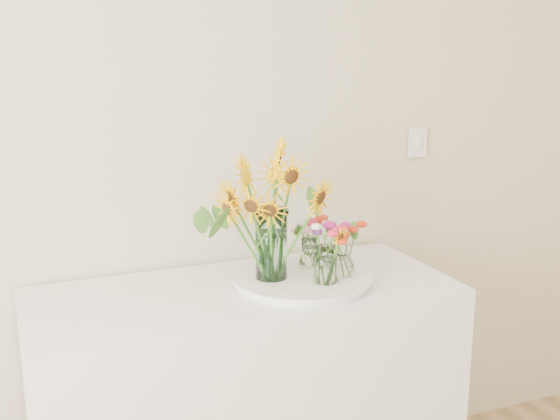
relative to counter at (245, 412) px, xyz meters
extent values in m
cube|color=white|center=(0.00, 0.00, 0.00)|extent=(1.40, 0.60, 0.90)
cylinder|color=white|center=(0.20, -0.03, 0.46)|extent=(0.45, 0.45, 0.02)
cylinder|color=#A6D9CD|center=(0.09, -0.01, 0.60)|extent=(0.12, 0.12, 0.24)
cylinder|color=white|center=(0.24, -0.12, 0.54)|extent=(0.08, 0.08, 0.13)
cylinder|color=white|center=(0.27, 0.08, 0.53)|extent=(0.06, 0.06, 0.10)
camera|label=1|loc=(-0.72, -2.06, 1.25)|focal=45.00mm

